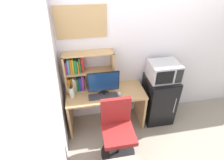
# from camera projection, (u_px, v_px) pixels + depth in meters

# --- Properties ---
(wall_back) EXTENTS (6.40, 0.04, 2.60)m
(wall_back) POSITION_uv_depth(u_px,v_px,m) (178.00, 47.00, 3.09)
(wall_back) COLOR silver
(wall_back) RESTS_ON ground_plane
(wall_left) EXTENTS (0.04, 4.40, 2.60)m
(wall_left) POSITION_uv_depth(u_px,v_px,m) (42.00, 144.00, 1.46)
(wall_left) COLOR silver
(wall_left) RESTS_ON ground_plane
(desk) EXTENTS (1.29, 0.56, 0.72)m
(desk) POSITION_uv_depth(u_px,v_px,m) (106.00, 102.00, 3.09)
(desk) COLOR tan
(desk) RESTS_ON ground_plane
(hutch_bookshelf) EXTENTS (0.78, 0.22, 0.65)m
(hutch_bookshelf) POSITION_uv_depth(u_px,v_px,m) (81.00, 72.00, 2.88)
(hutch_bookshelf) COLOR tan
(hutch_bookshelf) RESTS_ON desk
(monitor) EXTENTS (0.49, 0.20, 0.42)m
(monitor) POSITION_uv_depth(u_px,v_px,m) (104.00, 83.00, 2.79)
(monitor) COLOR black
(monitor) RESTS_ON desk
(keyboard) EXTENTS (0.46, 0.14, 0.02)m
(keyboard) POSITION_uv_depth(u_px,v_px,m) (103.00, 96.00, 2.87)
(keyboard) COLOR #333338
(keyboard) RESTS_ON desk
(computer_mouse) EXTENTS (0.06, 0.09, 0.04)m
(computer_mouse) POSITION_uv_depth(u_px,v_px,m) (119.00, 94.00, 2.91)
(computer_mouse) COLOR silver
(computer_mouse) RESTS_ON desk
(water_bottle) EXTENTS (0.08, 0.08, 0.19)m
(water_bottle) POSITION_uv_depth(u_px,v_px,m) (72.00, 92.00, 2.83)
(water_bottle) COLOR silver
(water_bottle) RESTS_ON desk
(mini_fridge) EXTENTS (0.50, 0.53, 0.88)m
(mini_fridge) POSITION_uv_depth(u_px,v_px,m) (159.00, 99.00, 3.27)
(mini_fridge) COLOR black
(mini_fridge) RESTS_ON ground_plane
(microwave) EXTENTS (0.48, 0.41, 0.29)m
(microwave) POSITION_uv_depth(u_px,v_px,m) (164.00, 71.00, 2.95)
(microwave) COLOR #ADADB2
(microwave) RESTS_ON mini_fridge
(desk_chair) EXTENTS (0.53, 0.53, 0.94)m
(desk_chair) POSITION_uv_depth(u_px,v_px,m) (118.00, 133.00, 2.67)
(desk_chair) COLOR black
(desk_chair) RESTS_ON ground_plane
(wall_corkboard) EXTENTS (0.73, 0.02, 0.46)m
(wall_corkboard) POSITION_uv_depth(u_px,v_px,m) (81.00, 22.00, 2.54)
(wall_corkboard) COLOR tan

